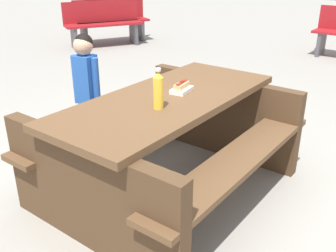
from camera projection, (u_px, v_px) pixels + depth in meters
The scene contains 7 objects.
ground_plane at pixel (168, 188), 2.99m from camera, with size 30.00×30.00×0.00m, color gray.
picnic_table at pixel (168, 136), 2.81m from camera, with size 1.80×1.41×0.75m.
soda_bottle at pixel (158, 90), 2.43m from camera, with size 0.06×0.06×0.26m.
hotdog_tray at pixel (182, 88), 2.77m from camera, with size 0.20×0.14×0.08m.
child_in_coat at pixel (86, 79), 3.29m from camera, with size 0.18×0.26×1.07m.
park_bench_near at pixel (111, 20), 7.89m from camera, with size 1.52×1.02×0.85m.
park_bench_far at pixel (103, 23), 7.55m from camera, with size 1.51×1.06×0.85m.
Camera 1 is at (-2.03, -1.54, 1.65)m, focal length 41.45 mm.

